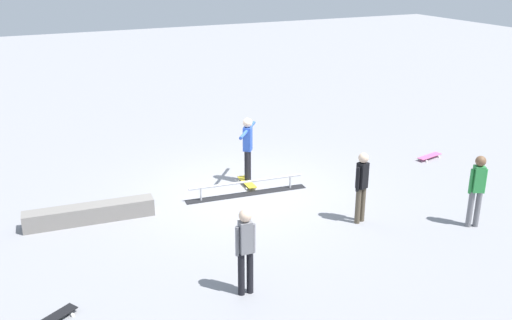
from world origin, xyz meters
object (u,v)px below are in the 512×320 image
(skater_main, at_px, (248,146))
(bystander_grey_shirt, at_px, (245,247))
(loose_skateboard_black, at_px, (52,319))
(loose_skateboard_pink, at_px, (430,156))
(bystander_green_shirt, at_px, (477,187))
(skate_ledge, at_px, (90,213))
(skateboard_main, at_px, (247,182))
(bystander_black_shirt, at_px, (362,184))
(grind_rail, at_px, (247,188))

(skater_main, xyz_separation_m, bystander_grey_shirt, (1.97, 4.31, -0.09))
(skater_main, bearing_deg, bystander_grey_shirt, 13.75)
(bystander_grey_shirt, height_order, loose_skateboard_black, bystander_grey_shirt)
(loose_skateboard_black, xyz_separation_m, loose_skateboard_pink, (-9.99, -3.27, 0.00))
(loose_skateboard_pink, bearing_deg, loose_skateboard_black, -174.82)
(loose_skateboard_black, bearing_deg, skater_main, 6.56)
(bystander_green_shirt, bearing_deg, skate_ledge, 176.35)
(skate_ledge, bearing_deg, skater_main, -171.50)
(bystander_green_shirt, bearing_deg, bystander_grey_shirt, -154.06)
(skateboard_main, relative_size, bystander_green_shirt, 0.54)
(bystander_grey_shirt, height_order, bystander_green_shirt, bystander_green_shirt)
(skateboard_main, bearing_deg, bystander_grey_shirt, 158.68)
(bystander_green_shirt, bearing_deg, loose_skateboard_black, -158.69)
(bystander_grey_shirt, bearing_deg, skater_main, 68.19)
(skateboard_main, distance_m, bystander_black_shirt, 3.14)
(bystander_grey_shirt, bearing_deg, bystander_black_shirt, 26.55)
(skate_ledge, xyz_separation_m, bystander_black_shirt, (-5.00, 2.35, 0.67))
(skate_ledge, bearing_deg, loose_skateboard_black, 71.15)
(loose_skateboard_pink, bearing_deg, skate_ledge, 167.20)
(bystander_green_shirt, bearing_deg, skateboard_main, 152.69)
(skate_ledge, xyz_separation_m, bystander_green_shirt, (-6.94, 3.47, 0.67))
(grind_rail, distance_m, skater_main, 1.07)
(bystander_grey_shirt, distance_m, bystander_green_shirt, 5.12)
(skater_main, bearing_deg, bystander_black_shirt, 60.70)
(skateboard_main, xyz_separation_m, bystander_grey_shirt, (1.88, 4.16, 0.77))
(grind_rail, xyz_separation_m, bystander_grey_shirt, (1.65, 3.66, 0.70))
(loose_skateboard_black, bearing_deg, skate_ledge, 39.86)
(skateboard_main, distance_m, loose_skateboard_pink, 5.19)
(bystander_black_shirt, relative_size, loose_skateboard_black, 1.90)
(grind_rail, bearing_deg, skate_ledge, 4.12)
(skater_main, height_order, loose_skateboard_pink, skater_main)
(skateboard_main, relative_size, bystander_black_shirt, 0.54)
(grind_rail, xyz_separation_m, bystander_black_shirt, (-1.52, 2.26, 0.70))
(skateboard_main, xyz_separation_m, bystander_green_shirt, (-3.24, 3.88, 0.78))
(skate_ledge, height_order, loose_skateboard_black, skate_ledge)
(skater_main, relative_size, loose_skateboard_black, 2.03)
(grind_rail, height_order, loose_skateboard_pink, grind_rail)
(skate_ledge, xyz_separation_m, skater_main, (-3.80, -0.57, 0.75))
(skater_main, bearing_deg, bystander_green_shirt, 76.25)
(bystander_green_shirt, height_order, loose_skateboard_pink, bystander_green_shirt)
(loose_skateboard_pink, bearing_deg, bystander_green_shirt, -131.97)
(loose_skateboard_pink, bearing_deg, skater_main, 160.92)
(grind_rail, xyz_separation_m, loose_skateboard_black, (4.59, 3.16, -0.07))
(skateboard_main, distance_m, bystander_grey_shirt, 4.63)
(loose_skateboard_pink, bearing_deg, skateboard_main, 162.71)
(bystander_green_shirt, xyz_separation_m, loose_skateboard_black, (8.05, -0.22, -0.78))
(bystander_grey_shirt, bearing_deg, skateboard_main, 68.43)
(skater_main, relative_size, bystander_black_shirt, 1.07)
(skate_ledge, height_order, bystander_black_shirt, bystander_black_shirt)
(grind_rail, relative_size, bystander_grey_shirt, 1.91)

